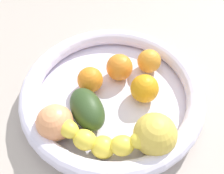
{
  "coord_description": "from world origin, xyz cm",
  "views": [
    {
      "loc": [
        23.41,
        -19.16,
        45.63
      ],
      "look_at": [
        0.0,
        0.0,
        7.55
      ],
      "focal_mm": 39.64,
      "sensor_mm": 36.0,
      "label": 1
    }
  ],
  "objects": [
    {
      "name": "orange_mid_left",
      "position": [
        -0.72,
        11.01,
        7.13
      ],
      "size": [
        5.16,
        5.16,
        5.16
      ],
      "primitive_type": "sphere",
      "color": "orange",
      "rests_on": "fruit_bowl"
    },
    {
      "name": "orange_mid_right",
      "position": [
        4.25,
        4.8,
        7.38
      ],
      "size": [
        5.66,
        5.66,
        5.66
      ],
      "primitive_type": "sphere",
      "color": "orange",
      "rests_on": "fruit_bowl"
    },
    {
      "name": "banana_draped_left",
      "position": [
        7.78,
        -8.11,
        7.93
      ],
      "size": [
        17.13,
        15.61,
        6.25
      ],
      "color": "yellow",
      "rests_on": "fruit_bowl"
    },
    {
      "name": "apple_yellow",
      "position": [
        12.88,
        -1.22,
        8.27
      ],
      "size": [
        7.46,
        7.46,
        7.46
      ],
      "primitive_type": "sphere",
      "color": "#E6C44A",
      "rests_on": "fruit_bowl"
    },
    {
      "name": "fruit_bowl",
      "position": [
        0.0,
        0.0,
        5.61
      ],
      "size": [
        36.66,
        36.66,
        5.07
      ],
      "color": "silver",
      "rests_on": "kitchen_counter"
    },
    {
      "name": "peach_blush",
      "position": [
        -0.45,
        -12.94,
        7.85
      ],
      "size": [
        6.61,
        6.61,
        6.61
      ],
      "primitive_type": "sphere",
      "color": "#F39B64",
      "rests_on": "fruit_bowl"
    },
    {
      "name": "orange_rear",
      "position": [
        -3.23,
        4.68,
        7.38
      ],
      "size": [
        5.66,
        5.66,
        5.66
      ],
      "primitive_type": "sphere",
      "color": "orange",
      "rests_on": "fruit_bowl"
    },
    {
      "name": "orange_front",
      "position": [
        -4.52,
        -2.07,
        7.19
      ],
      "size": [
        5.28,
        5.28,
        5.28
      ],
      "primitive_type": "sphere",
      "color": "orange",
      "rests_on": "fruit_bowl"
    },
    {
      "name": "kitchen_counter",
      "position": [
        0.0,
        0.0,
        1.5
      ],
      "size": [
        120.0,
        120.0,
        3.0
      ],
      "primitive_type": "cube",
      "color": "#ADA196",
      "rests_on": "ground"
    },
    {
      "name": "avocado_dark",
      "position": [
        0.94,
        -6.73,
        7.34
      ],
      "size": [
        10.48,
        7.75,
        5.59
      ],
      "primitive_type": "ellipsoid",
      "rotation": [
        0.0,
        0.0,
        6.06
      ],
      "color": "#2C431F",
      "rests_on": "fruit_bowl"
    }
  ]
}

